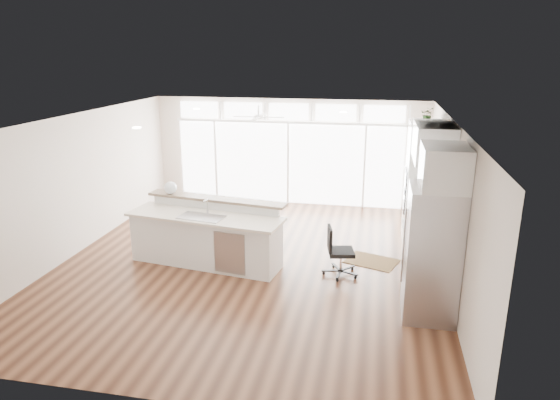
# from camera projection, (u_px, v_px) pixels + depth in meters

# --- Properties ---
(floor) EXTENTS (7.00, 8.00, 0.02)m
(floor) POSITION_uv_depth(u_px,v_px,m) (251.00, 262.00, 9.47)
(floor) COLOR #3E2113
(floor) RESTS_ON ground
(ceiling) EXTENTS (7.00, 8.00, 0.02)m
(ceiling) POSITION_uv_depth(u_px,v_px,m) (249.00, 119.00, 8.69)
(ceiling) COLOR white
(ceiling) RESTS_ON wall_back
(wall_back) EXTENTS (7.00, 0.04, 2.70)m
(wall_back) POSITION_uv_depth(u_px,v_px,m) (289.00, 152.00, 12.84)
(wall_back) COLOR beige
(wall_back) RESTS_ON floor
(wall_front) EXTENTS (7.00, 0.04, 2.70)m
(wall_front) POSITION_uv_depth(u_px,v_px,m) (156.00, 295.00, 5.32)
(wall_front) COLOR beige
(wall_front) RESTS_ON floor
(wall_left) EXTENTS (0.04, 8.00, 2.70)m
(wall_left) POSITION_uv_depth(u_px,v_px,m) (76.00, 184.00, 9.73)
(wall_left) COLOR beige
(wall_left) RESTS_ON floor
(wall_right) EXTENTS (0.04, 8.00, 2.70)m
(wall_right) POSITION_uv_depth(u_px,v_px,m) (450.00, 205.00, 8.43)
(wall_right) COLOR beige
(wall_right) RESTS_ON floor
(glass_wall) EXTENTS (5.80, 0.06, 2.08)m
(glass_wall) POSITION_uv_depth(u_px,v_px,m) (288.00, 164.00, 12.87)
(glass_wall) COLOR white
(glass_wall) RESTS_ON wall_back
(transom_row) EXTENTS (5.90, 0.06, 0.40)m
(transom_row) POSITION_uv_depth(u_px,v_px,m) (289.00, 112.00, 12.48)
(transom_row) COLOR white
(transom_row) RESTS_ON wall_back
(desk_window) EXTENTS (0.04, 0.85, 0.85)m
(desk_window) POSITION_uv_depth(u_px,v_px,m) (447.00, 189.00, 8.66)
(desk_window) COLOR white
(desk_window) RESTS_ON wall_right
(ceiling_fan) EXTENTS (1.16, 1.16, 0.32)m
(ceiling_fan) POSITION_uv_depth(u_px,v_px,m) (258.00, 113.00, 11.48)
(ceiling_fan) COLOR white
(ceiling_fan) RESTS_ON ceiling
(recessed_lights) EXTENTS (3.40, 3.00, 0.02)m
(recessed_lights) POSITION_uv_depth(u_px,v_px,m) (251.00, 119.00, 8.88)
(recessed_lights) COLOR white
(recessed_lights) RESTS_ON ceiling
(oven_cabinet) EXTENTS (0.64, 1.20, 2.50)m
(oven_cabinet) POSITION_uv_depth(u_px,v_px,m) (422.00, 183.00, 10.21)
(oven_cabinet) COLOR white
(oven_cabinet) RESTS_ON floor
(desk_nook) EXTENTS (0.72, 1.30, 0.76)m
(desk_nook) POSITION_uv_depth(u_px,v_px,m) (422.00, 250.00, 9.06)
(desk_nook) COLOR white
(desk_nook) RESTS_ON floor
(upper_cabinets) EXTENTS (0.64, 1.30, 0.64)m
(upper_cabinets) POSITION_uv_depth(u_px,v_px,m) (434.00, 143.00, 8.49)
(upper_cabinets) COLOR white
(upper_cabinets) RESTS_ON wall_right
(refrigerator) EXTENTS (0.76, 0.90, 2.00)m
(refrigerator) POSITION_uv_depth(u_px,v_px,m) (432.00, 253.00, 7.34)
(refrigerator) COLOR #A7A6AB
(refrigerator) RESTS_ON floor
(fridge_cabinet) EXTENTS (0.64, 0.90, 0.60)m
(fridge_cabinet) POSITION_uv_depth(u_px,v_px,m) (445.00, 167.00, 6.95)
(fridge_cabinet) COLOR white
(fridge_cabinet) RESTS_ON wall_right
(framed_photos) EXTENTS (0.06, 0.22, 0.80)m
(framed_photos) POSITION_uv_depth(u_px,v_px,m) (442.00, 188.00, 9.29)
(framed_photos) COLOR black
(framed_photos) RESTS_ON wall_right
(kitchen_island) EXTENTS (3.06, 1.54, 1.16)m
(kitchen_island) POSITION_uv_depth(u_px,v_px,m) (206.00, 234.00, 9.25)
(kitchen_island) COLOR white
(kitchen_island) RESTS_ON floor
(rug) EXTENTS (1.09, 0.94, 0.01)m
(rug) POSITION_uv_depth(u_px,v_px,m) (372.00, 261.00, 9.49)
(rug) COLOR #352311
(rug) RESTS_ON floor
(office_chair) EXTENTS (0.54, 0.52, 0.89)m
(office_chair) POSITION_uv_depth(u_px,v_px,m) (341.00, 251.00, 8.81)
(office_chair) COLOR black
(office_chair) RESTS_ON floor
(fishbowl) EXTENTS (0.29, 0.29, 0.25)m
(fishbowl) POSITION_uv_depth(u_px,v_px,m) (170.00, 188.00, 9.71)
(fishbowl) COLOR white
(fishbowl) RESTS_ON kitchen_island
(monitor) EXTENTS (0.11, 0.48, 0.40)m
(monitor) POSITION_uv_depth(u_px,v_px,m) (420.00, 219.00, 8.91)
(monitor) COLOR black
(monitor) RESTS_ON desk_nook
(keyboard) EXTENTS (0.16, 0.35, 0.02)m
(keyboard) POSITION_uv_depth(u_px,v_px,m) (409.00, 229.00, 9.00)
(keyboard) COLOR white
(keyboard) RESTS_ON desk_nook
(potted_plant) EXTENTS (0.29, 0.32, 0.22)m
(potted_plant) POSITION_uv_depth(u_px,v_px,m) (428.00, 116.00, 9.82)
(potted_plant) COLOR #2D5825
(potted_plant) RESTS_ON oven_cabinet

